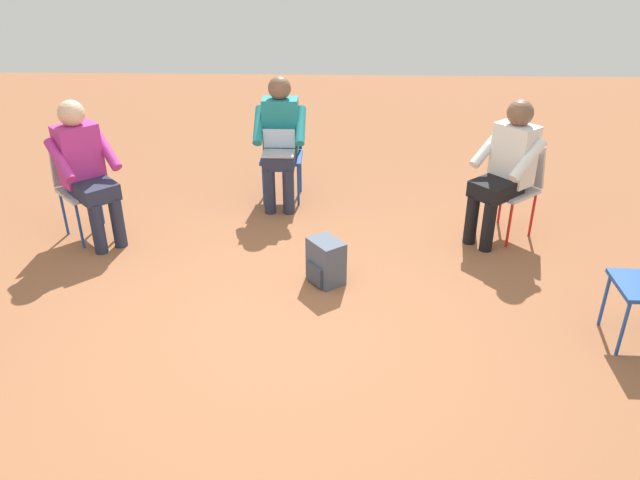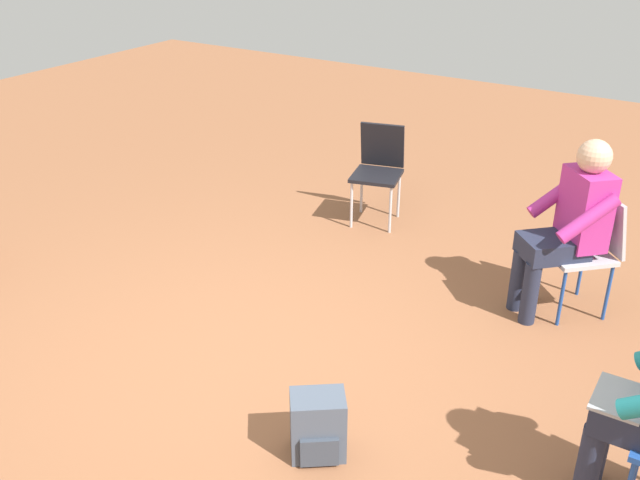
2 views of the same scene
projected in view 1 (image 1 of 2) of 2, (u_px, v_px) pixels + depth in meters
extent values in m
plane|color=brown|center=(279.00, 334.00, 4.34)|extent=(15.48, 15.48, 0.00)
cube|color=#B7B7BC|center=(508.00, 190.00, 5.47)|extent=(0.56, 0.56, 0.03)
cylinder|color=red|center=(509.00, 225.00, 5.36)|extent=(0.02, 0.02, 0.42)
cylinder|color=red|center=(477.00, 212.00, 5.59)|extent=(0.02, 0.02, 0.42)
cylinder|color=red|center=(532.00, 215.00, 5.55)|extent=(0.02, 0.02, 0.42)
cylinder|color=red|center=(501.00, 202.00, 5.78)|extent=(0.02, 0.02, 0.42)
cube|color=#B7B7BC|center=(525.00, 162.00, 5.47)|extent=(0.32, 0.35, 0.40)
cube|color=#B7B7BC|center=(86.00, 191.00, 5.46)|extent=(0.57, 0.57, 0.03)
cylinder|color=#1E4799|center=(117.00, 215.00, 5.55)|extent=(0.02, 0.02, 0.42)
cylinder|color=#1E4799|center=(80.00, 226.00, 5.35)|extent=(0.02, 0.02, 0.42)
cylinder|color=#1E4799|center=(100.00, 203.00, 5.77)|extent=(0.02, 0.02, 0.42)
cylinder|color=#1E4799|center=(64.00, 213.00, 5.57)|extent=(0.02, 0.02, 0.42)
cube|color=#B7B7BC|center=(73.00, 162.00, 5.48)|extent=(0.34, 0.33, 0.40)
cube|color=#1E4799|center=(282.00, 158.00, 6.19)|extent=(0.40, 0.40, 0.03)
cylinder|color=#1E4799|center=(298.00, 185.00, 6.14)|extent=(0.02, 0.02, 0.42)
cylinder|color=#1E4799|center=(264.00, 185.00, 6.15)|extent=(0.02, 0.02, 0.42)
cylinder|color=#1E4799|center=(300.00, 173.00, 6.44)|extent=(0.02, 0.02, 0.42)
cylinder|color=#1E4799|center=(267.00, 172.00, 6.45)|extent=(0.02, 0.02, 0.42)
cube|color=#1E4799|center=(283.00, 131.00, 6.25)|extent=(0.38, 0.09, 0.40)
cylinder|color=#1E4799|center=(623.00, 329.00, 4.04)|extent=(0.02, 0.02, 0.42)
cylinder|color=#1E4799|center=(605.00, 300.00, 4.34)|extent=(0.02, 0.02, 0.42)
cylinder|color=#23283D|center=(288.00, 192.00, 5.97)|extent=(0.11, 0.11, 0.45)
cylinder|color=#23283D|center=(270.00, 191.00, 5.97)|extent=(0.11, 0.11, 0.45)
cube|color=#23283D|center=(280.00, 157.00, 5.99)|extent=(0.30, 0.42, 0.14)
cube|color=teal|center=(281.00, 125.00, 6.03)|extent=(0.34, 0.22, 0.52)
sphere|color=brown|center=(279.00, 88.00, 5.86)|extent=(0.22, 0.22, 0.22)
cylinder|color=teal|center=(301.00, 126.00, 5.92)|extent=(0.09, 0.40, 0.31)
cylinder|color=teal|center=(259.00, 125.00, 5.94)|extent=(0.09, 0.40, 0.31)
cube|color=#9EA0A5|center=(278.00, 153.00, 5.85)|extent=(0.30, 0.22, 0.02)
cube|color=#B2D1F2|center=(279.00, 139.00, 5.90)|extent=(0.30, 0.05, 0.20)
cylinder|color=black|center=(488.00, 227.00, 5.30)|extent=(0.11, 0.11, 0.45)
cylinder|color=black|center=(471.00, 219.00, 5.43)|extent=(0.11, 0.11, 0.45)
cube|color=black|center=(496.00, 188.00, 5.33)|extent=(0.51, 0.50, 0.14)
cube|color=silver|center=(514.00, 154.00, 5.31)|extent=(0.39, 0.40, 0.52)
sphere|color=brown|center=(520.00, 113.00, 5.14)|extent=(0.22, 0.22, 0.22)
cylinder|color=silver|center=(528.00, 160.00, 5.10)|extent=(0.36, 0.33, 0.31)
cylinder|color=silver|center=(488.00, 148.00, 5.38)|extent=(0.36, 0.33, 0.31)
cylinder|color=#23283D|center=(118.00, 223.00, 5.37)|extent=(0.11, 0.11, 0.45)
cylinder|color=#23283D|center=(98.00, 229.00, 5.27)|extent=(0.11, 0.11, 0.45)
cube|color=#23283D|center=(94.00, 189.00, 5.30)|extent=(0.51, 0.51, 0.14)
cube|color=#B22D84|center=(79.00, 155.00, 5.30)|extent=(0.40, 0.39, 0.52)
sphere|color=#DBAD89|center=(71.00, 113.00, 5.13)|extent=(0.22, 0.22, 0.22)
cylinder|color=#B22D84|center=(106.00, 149.00, 5.34)|extent=(0.34, 0.35, 0.31)
cylinder|color=#B22D84|center=(60.00, 160.00, 5.10)|extent=(0.34, 0.35, 0.31)
cube|color=#475160|center=(326.00, 261.00, 4.87)|extent=(0.33, 0.34, 0.36)
cube|color=#39414D|center=(326.00, 270.00, 4.91)|extent=(0.32, 0.31, 0.16)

